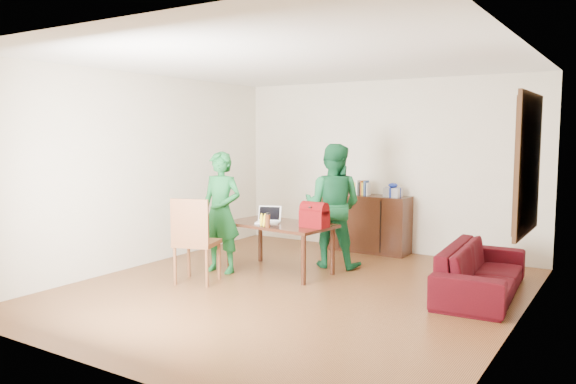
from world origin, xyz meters
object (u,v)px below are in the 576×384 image
Objects in this scene: person_near at (221,212)px; bottle at (268,220)px; person_far at (333,206)px; laptop at (268,220)px; chair at (197,258)px; table at (280,229)px; sofa at (481,270)px; red_bag at (314,217)px.

bottle is (0.74, 0.02, -0.05)m from person_near.
person_far is at bearing 37.51° from person_near.
bottle is at bearing -77.84° from laptop.
chair is 0.66× the size of person_near.
person_far is (0.44, 0.68, 0.27)m from table.
person_far is 4.67× the size of laptop.
laptop is 2.77m from sofa.
chair is 0.63× the size of person_far.
bottle reaches higher than sofa.
person_near reaches higher than sofa.
table reaches higher than sofa.
table is at bearing 41.82° from chair.
bottle is at bearing -4.54° from person_near.
table is at bearing 94.29° from sofa.
chair is at bearing -138.41° from laptop.
chair is 3.44m from sofa.
laptop is (-0.58, -0.76, -0.15)m from person_far.
chair reaches higher than sofa.
person_near is at bearing 80.79° from chair.
laptop reaches higher than sofa.
laptop is (-0.14, -0.09, 0.12)m from table.
person_near is at bearing 99.54° from sofa.
person_near is 1.29m from red_bag.
sofa is at bearing 7.00° from person_near.
laptop is at bearing -142.46° from table.
red_bag reaches higher than sofa.
table is 0.87× the size of person_far.
table is 2.60m from sofa.
person_far is at bearing 77.75° from sofa.
sofa is (2.01, 0.40, -0.51)m from red_bag.
bottle is 0.60m from red_bag.
table is at bearing 24.32° from person_near.
sofa is at bearing 16.66° from bottle.
laptop is at bearing 42.47° from person_far.
laptop is at bearing -171.23° from red_bag.
person_far reaches higher than chair.
laptop is at bearing 24.11° from person_near.
red_bag is at bearing 88.37° from person_far.
person_far reaches higher than red_bag.
person_far is 8.97× the size of bottle.
bottle is 0.55× the size of red_bag.
person_near is at bearing -143.23° from table.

